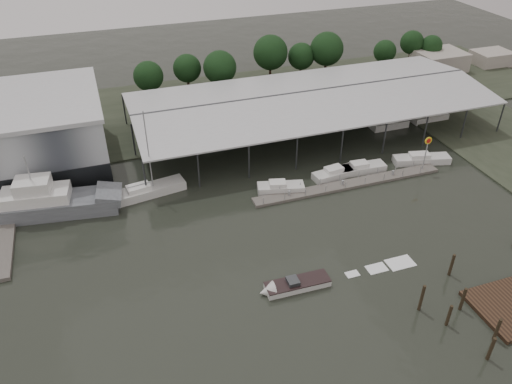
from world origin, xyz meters
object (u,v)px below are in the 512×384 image
object	(u,v)px
white_sailboat	(149,190)
speedboat_underway	(292,286)
grey_trawler	(48,203)
shell_fuel_sign	(427,147)

from	to	relation	value
white_sailboat	speedboat_underway	world-z (taller)	white_sailboat
grey_trawler	white_sailboat	xyz separation A→B (m)	(12.77, 0.14, -0.93)
shell_fuel_sign	speedboat_underway	size ratio (longest dim) A/B	0.30
shell_fuel_sign	white_sailboat	xyz separation A→B (m)	(-38.68, 6.89, -3.28)
shell_fuel_sign	white_sailboat	size ratio (longest dim) A/B	0.45
shell_fuel_sign	white_sailboat	world-z (taller)	white_sailboat
speedboat_underway	grey_trawler	bearing A→B (deg)	-41.90
grey_trawler	speedboat_underway	size ratio (longest dim) A/B	1.00
white_sailboat	speedboat_underway	size ratio (longest dim) A/B	0.66
shell_fuel_sign	speedboat_underway	distance (m)	31.75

